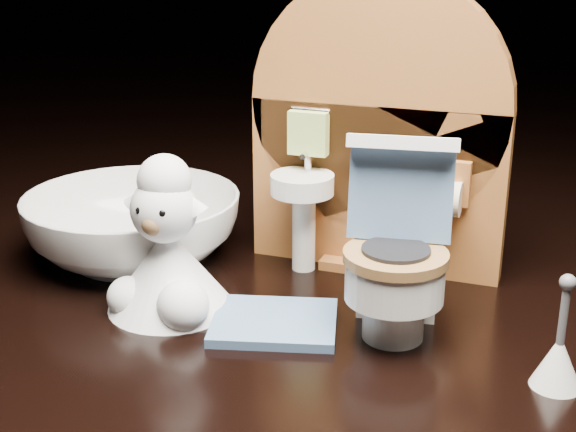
# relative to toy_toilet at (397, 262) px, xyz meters

# --- Properties ---
(backdrop_panel) EXTENTS (0.13, 0.05, 0.15)m
(backdrop_panel) POSITION_rel_toy_toilet_xyz_m (-0.03, 0.07, 0.03)
(backdrop_panel) COLOR #995826
(backdrop_panel) RESTS_ON ground
(toy_toilet) EXTENTS (0.05, 0.06, 0.09)m
(toy_toilet) POSITION_rel_toy_toilet_xyz_m (0.00, 0.00, 0.00)
(toy_toilet) COLOR white
(toy_toilet) RESTS_ON ground
(bath_mat) EXTENTS (0.06, 0.06, 0.00)m
(bath_mat) POSITION_rel_toy_toilet_xyz_m (-0.05, -0.02, -0.03)
(bath_mat) COLOR #4E6F96
(bath_mat) RESTS_ON ground
(toilet_brush) EXTENTS (0.02, 0.02, 0.05)m
(toilet_brush) POSITION_rel_toy_toilet_xyz_m (0.07, -0.03, -0.02)
(toilet_brush) COLOR white
(toilet_brush) RESTS_ON ground
(plush_lamb) EXTENTS (0.06, 0.06, 0.08)m
(plush_lamb) POSITION_rel_toy_toilet_xyz_m (-0.10, -0.02, -0.01)
(plush_lamb) COLOR white
(plush_lamb) RESTS_ON ground
(ceramic_bowl) EXTENTS (0.14, 0.14, 0.04)m
(ceramic_bowl) POSITION_rel_toy_toilet_xyz_m (-0.15, 0.03, -0.01)
(ceramic_bowl) COLOR white
(ceramic_bowl) RESTS_ON ground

